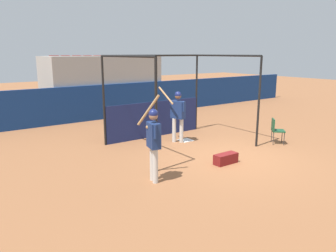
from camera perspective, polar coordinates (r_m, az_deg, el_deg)
name	(u,v)px	position (r m, az deg, el deg)	size (l,w,h in m)	color
ground_plane	(230,157)	(9.71, 10.77, -5.34)	(60.00, 60.00, 0.00)	#935B38
outfield_wall	(114,101)	(15.38, -9.34, 4.32)	(24.00, 0.12, 1.56)	navy
bleacher_section	(102,85)	(16.43, -11.41, 7.01)	(5.40, 2.40, 2.84)	#9E9E99
batting_cage	(163,106)	(11.23, -0.90, 3.54)	(3.96, 3.08, 2.90)	black
home_plate	(186,140)	(11.33, 3.10, -2.49)	(0.44, 0.44, 0.02)	white
player_batter	(178,112)	(10.89, 1.67, 2.47)	(0.57, 0.86, 1.86)	silver
player_waiting	(153,139)	(7.51, -2.55, -2.19)	(0.47, 0.77, 2.02)	silver
folding_chair	(276,128)	(11.39, 18.26, -0.40)	(0.57, 0.57, 0.84)	#194C2D
equipment_bag	(226,159)	(9.10, 10.03, -5.61)	(0.70, 0.28, 0.28)	maroon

